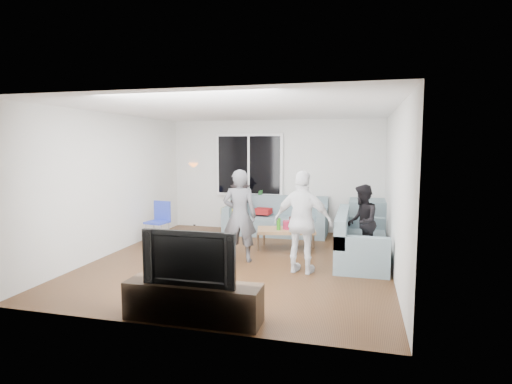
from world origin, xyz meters
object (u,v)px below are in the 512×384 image
(sofa_back_section, at_px, (275,216))
(spectator_right, at_px, (362,222))
(tv_console, at_px, (193,302))
(floor_lamp, at_px, (195,194))
(player_left, at_px, (240,216))
(coffee_table, at_px, (286,239))
(player_right, at_px, (303,222))
(television, at_px, (192,256))
(sofa_right_section, at_px, (362,237))
(side_chair, at_px, (157,223))
(spectator_back, at_px, (240,206))

(sofa_back_section, relative_size, spectator_right, 1.73)
(tv_console, bearing_deg, floor_lamp, 112.29)
(player_left, height_order, spectator_right, player_left)
(coffee_table, height_order, player_right, player_right)
(player_right, bearing_deg, television, 75.64)
(sofa_right_section, relative_size, side_chair, 2.33)
(floor_lamp, relative_size, television, 1.42)
(player_left, relative_size, spectator_right, 1.21)
(sofa_right_section, bearing_deg, sofa_back_section, 47.68)
(television, bearing_deg, spectator_back, 100.12)
(sofa_back_section, distance_m, spectator_right, 2.51)
(coffee_table, distance_m, player_right, 1.62)
(side_chair, height_order, tv_console, side_chair)
(television, bearing_deg, side_chair, 123.45)
(sofa_right_section, height_order, spectator_right, spectator_right)
(side_chair, distance_m, tv_console, 3.98)
(coffee_table, bearing_deg, sofa_back_section, 110.39)
(side_chair, height_order, television, television)
(side_chair, bearing_deg, player_right, -11.47)
(tv_console, xyz_separation_m, television, (0.00, 0.00, 0.54))
(spectator_right, bearing_deg, floor_lamp, -117.89)
(player_right, bearing_deg, sofa_back_section, -59.04)
(spectator_right, relative_size, spectator_back, 1.08)
(tv_console, bearing_deg, player_right, 64.99)
(spectator_back, distance_m, television, 4.88)
(sofa_right_section, bearing_deg, television, 148.33)
(tv_console, distance_m, television, 0.54)
(sofa_right_section, distance_m, tv_console, 3.58)
(player_right, bearing_deg, floor_lamp, -35.11)
(sofa_back_section, relative_size, tv_console, 1.44)
(coffee_table, xyz_separation_m, spectator_back, (-1.31, 1.30, 0.42))
(player_right, bearing_deg, spectator_right, -119.93)
(sofa_right_section, xyz_separation_m, side_chair, (-4.07, 0.27, 0.01))
(player_right, xyz_separation_m, television, (-0.98, -2.09, -0.06))
(side_chair, relative_size, spectator_back, 0.70)
(spectator_back, bearing_deg, player_left, -76.48)
(player_right, distance_m, tv_console, 2.38)
(sofa_right_section, height_order, player_right, player_right)
(side_chair, height_order, floor_lamp, floor_lamp)
(sofa_right_section, height_order, coffee_table, sofa_right_section)
(sofa_right_section, height_order, television, television)
(coffee_table, height_order, player_left, player_left)
(spectator_right, bearing_deg, player_left, -71.55)
(sofa_right_section, xyz_separation_m, player_left, (-2.05, -0.56, 0.38))
(floor_lamp, xyz_separation_m, player_right, (3.17, -3.25, 0.03))
(sofa_right_section, height_order, spectator_back, spectator_back)
(spectator_right, distance_m, tv_console, 3.69)
(spectator_right, bearing_deg, sofa_right_section, 0.50)
(coffee_table, bearing_deg, side_chair, -176.01)
(floor_lamp, bearing_deg, coffee_table, -34.85)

